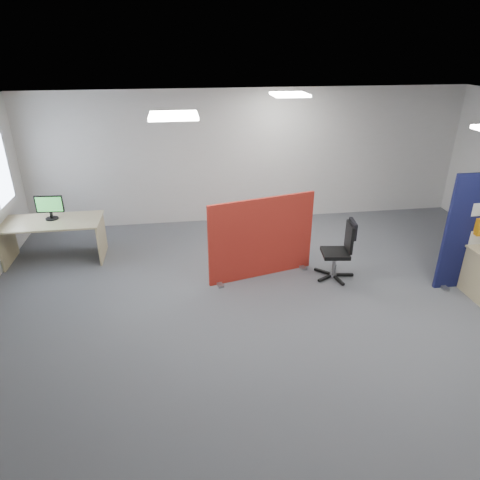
{
  "coord_description": "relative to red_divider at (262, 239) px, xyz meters",
  "views": [
    {
      "loc": [
        -1.48,
        -5.03,
        3.53
      ],
      "look_at": [
        -0.69,
        0.3,
        1.0
      ],
      "focal_mm": 32.0,
      "sensor_mm": 36.0,
      "label": 1
    }
  ],
  "objects": [
    {
      "name": "floor",
      "position": [
        0.24,
        -1.01,
        -0.66
      ],
      "size": [
        9.0,
        9.0,
        0.0
      ],
      "primitive_type": "plane",
      "color": "#53565B",
      "rests_on": "ground"
    },
    {
      "name": "ceiling",
      "position": [
        0.24,
        -1.01,
        2.04
      ],
      "size": [
        9.0,
        7.0,
        0.02
      ],
      "primitive_type": "cube",
      "color": "white",
      "rests_on": "wall_back"
    },
    {
      "name": "wall_back",
      "position": [
        0.24,
        2.49,
        0.69
      ],
      "size": [
        9.0,
        0.02,
        2.7
      ],
      "primitive_type": "cube",
      "color": "silver",
      "rests_on": "floor"
    },
    {
      "name": "wall_front",
      "position": [
        0.24,
        -4.51,
        0.69
      ],
      "size": [
        9.0,
        0.02,
        2.7
      ],
      "primitive_type": "cube",
      "color": "silver",
      "rests_on": "floor"
    },
    {
      "name": "ceiling_lights",
      "position": [
        0.57,
        -0.34,
        2.01
      ],
      "size": [
        4.1,
        4.1,
        0.04
      ],
      "color": "white",
      "rests_on": "ceiling"
    },
    {
      "name": "red_divider",
      "position": [
        0.0,
        0.0,
        0.0
      ],
      "size": [
        1.75,
        0.47,
        1.34
      ],
      "rotation": [
        0.0,
        0.0,
        0.24
      ],
      "color": "#A7151D",
      "rests_on": "floor"
    },
    {
      "name": "second_desk",
      "position": [
        -3.44,
        1.12,
        -0.11
      ],
      "size": [
        1.63,
        0.81,
        0.73
      ],
      "color": "tan",
      "rests_on": "floor"
    },
    {
      "name": "monitor_second",
      "position": [
        -3.45,
        1.17,
        0.3
      ],
      "size": [
        0.47,
        0.21,
        0.42
      ],
      "rotation": [
        0.0,
        0.0,
        -0.09
      ],
      "color": "black",
      "rests_on": "second_desk"
    },
    {
      "name": "office_chair",
      "position": [
        1.26,
        -0.24,
        -0.11
      ],
      "size": [
        0.64,
        0.64,
        0.97
      ],
      "rotation": [
        0.0,
        0.0,
        -0.14
      ],
      "color": "black",
      "rests_on": "floor"
    }
  ]
}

